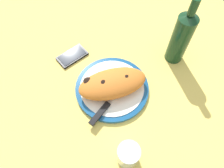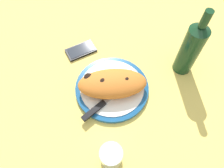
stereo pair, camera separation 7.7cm
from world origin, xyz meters
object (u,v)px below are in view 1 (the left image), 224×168
object	(u,v)px
calzone	(112,84)
water_glass	(128,155)
wine_bottle	(181,37)
fork	(106,73)
knife	(104,108)
smartphone	(72,56)
plate	(112,88)

from	to	relation	value
calzone	water_glass	size ratio (longest dim) A/B	2.91
wine_bottle	fork	bearing A→B (deg)	-8.02
water_glass	wine_bottle	distance (cm)	47.21
knife	smartphone	size ratio (longest dim) A/B	1.50
plate	knife	world-z (taller)	knife
smartphone	wine_bottle	xyz separation A→B (cm)	(-38.59, 19.33, 11.53)
plate	calzone	world-z (taller)	calzone
smartphone	knife	bearing A→B (deg)	93.45
calzone	water_glass	bearing A→B (deg)	74.86
wine_bottle	smartphone	bearing A→B (deg)	-26.60
knife	water_glass	size ratio (longest dim) A/B	2.19
plate	wine_bottle	world-z (taller)	wine_bottle
wine_bottle	water_glass	bearing A→B (deg)	36.47
calzone	knife	world-z (taller)	calzone
knife	water_glass	world-z (taller)	water_glass
plate	wine_bottle	bearing A→B (deg)	-175.55
knife	wine_bottle	size ratio (longest dim) A/B	0.70
smartphone	wine_bottle	distance (cm)	44.68
calzone	fork	xyz separation A→B (cm)	(-0.91, -7.09, -3.06)
calzone	wine_bottle	size ratio (longest dim) A/B	0.94
fork	water_glass	xyz separation A→B (cm)	(7.61, 31.85, 2.00)
smartphone	water_glass	world-z (taller)	water_glass
calzone	smartphone	size ratio (longest dim) A/B	1.99
plate	fork	xyz separation A→B (cm)	(-0.59, -6.57, 1.15)
smartphone	water_glass	bearing A→B (deg)	91.44
calzone	smartphone	distance (cm)	24.01
fork	wine_bottle	xyz separation A→B (cm)	(-29.80, 4.20, 10.05)
plate	knife	bearing A→B (deg)	46.88
plate	knife	xyz separation A→B (cm)	(6.48, 6.92, 1.46)
water_glass	calzone	bearing A→B (deg)	-105.14
fork	knife	world-z (taller)	knife
calzone	fork	distance (cm)	7.78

